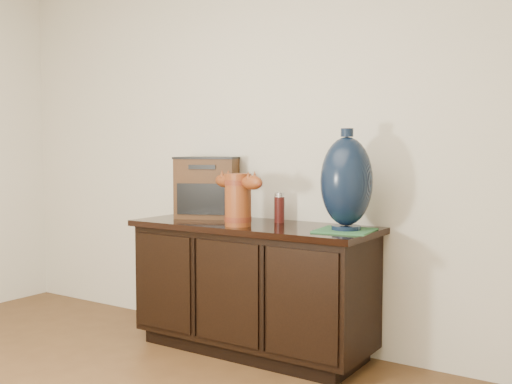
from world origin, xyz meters
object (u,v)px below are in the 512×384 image
Objects in this scene: terracotta_vessel at (238,197)px; lamp_base at (347,182)px; sideboard at (253,286)px; tv_radio at (208,187)px; spray_can at (279,208)px.

lamp_base reaches higher than terracotta_vessel.
sideboard is 0.71m from tv_radio.
tv_radio is at bearing -179.68° from spray_can.
lamp_base is (0.59, -0.00, 0.63)m from sideboard.
spray_can is (0.10, 0.13, 0.45)m from sideboard.
terracotta_vessel is 0.30m from spray_can.
tv_radio is 0.54m from spray_can.
lamp_base is at bearing 30.93° from terracotta_vessel.
sideboard is 0.86m from lamp_base.
tv_radio is (-0.42, 0.27, 0.03)m from terracotta_vessel.
sideboard is 8.28× the size of spray_can.
sideboard is at bearing 179.60° from lamp_base.
lamp_base is 3.01× the size of spray_can.
tv_radio is at bearing 165.82° from terracotta_vessel.
tv_radio reaches higher than sideboard.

